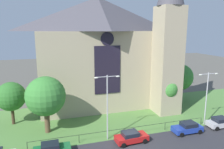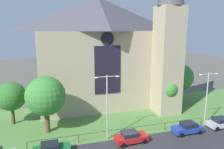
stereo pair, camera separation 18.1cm
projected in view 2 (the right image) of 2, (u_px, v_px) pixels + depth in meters
name	position (u px, v px, depth m)	size (l,w,h in m)	color
ground	(108.00, 116.00, 36.86)	(160.00, 160.00, 0.00)	#56544C
grass_verge	(112.00, 120.00, 34.99)	(120.00, 20.00, 0.01)	#517F3D
church_building	(104.00, 51.00, 40.90)	(23.20, 16.20, 26.00)	tan
iron_railing	(124.00, 130.00, 29.69)	(24.96, 0.07, 1.13)	black
tree_right_far	(180.00, 77.00, 44.11)	(5.29, 5.29, 7.48)	brown
tree_right_near	(167.00, 88.00, 37.21)	(3.66, 3.66, 6.30)	#423021
tree_left_near	(46.00, 96.00, 30.07)	(5.49, 5.49, 8.06)	brown
tree_left_far	(11.00, 96.00, 32.94)	(4.38, 4.38, 6.61)	#423021
streetlamp_near	(107.00, 100.00, 27.96)	(3.37, 0.26, 8.70)	#B2B2B7
streetlamp_far	(207.00, 92.00, 32.45)	(3.37, 0.26, 8.11)	#B2B2B7
parked_car_green	(51.00, 149.00, 25.23)	(4.21, 2.03, 1.51)	#196033
parked_car_red	(131.00, 137.00, 28.07)	(4.28, 2.19, 1.51)	#B21919
parked_car_blue	(187.00, 128.00, 30.68)	(4.21, 2.03, 1.51)	#1E3899
parked_car_silver	(221.00, 123.00, 32.42)	(4.25, 2.11, 1.51)	#B7B7BC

